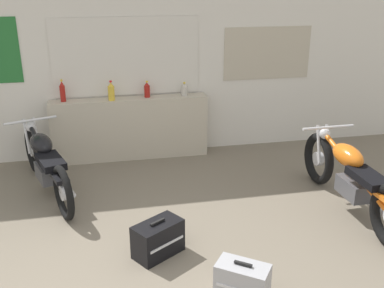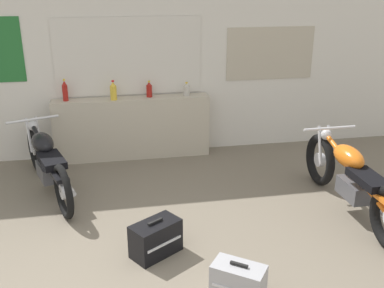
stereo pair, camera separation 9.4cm
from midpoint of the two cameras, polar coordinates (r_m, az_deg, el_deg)
name	(u,v)px [view 2 (the right image)]	position (r m, az deg, el deg)	size (l,w,h in m)	color
wall_back	(81,58)	(6.28, -13.45, 10.59)	(10.00, 0.07, 2.80)	silver
sill_counter	(133,128)	(6.34, -7.12, 2.04)	(2.14, 0.28, 0.86)	#B7AD99
bottle_leftmost	(65,91)	(6.22, -15.41, 6.49)	(0.07, 0.07, 0.30)	maroon
bottle_left_center	(113,91)	(6.14, -9.52, 6.63)	(0.09, 0.09, 0.27)	gold
bottle_center	(149,90)	(6.23, -5.03, 6.87)	(0.08, 0.08, 0.23)	maroon
bottle_right_center	(186,90)	(6.29, -0.28, 6.92)	(0.09, 0.09, 0.19)	#B7B2A8
motorcycle_black	(47,161)	(5.55, -17.47, -2.07)	(0.87, 1.94, 0.76)	black
motorcycle_orange	(352,179)	(5.14, 20.15, -4.23)	(0.64, 2.09, 0.79)	black
hard_case_black	(156,238)	(4.25, -3.98, -11.87)	(0.52, 0.46, 0.35)	black
hard_case_silver	(238,282)	(3.78, 6.64, -16.99)	(0.47, 0.43, 0.33)	#9E9EA3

